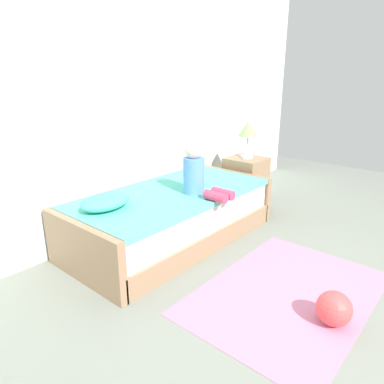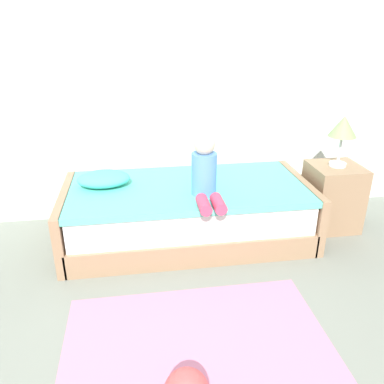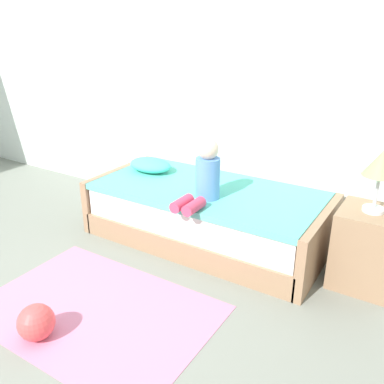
{
  "view_description": "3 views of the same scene",
  "coord_description": "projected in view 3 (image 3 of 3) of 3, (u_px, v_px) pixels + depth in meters",
  "views": [
    {
      "loc": [
        -1.94,
        -0.24,
        1.55
      ],
      "look_at": [
        0.38,
        1.75,
        0.55
      ],
      "focal_mm": 32.87,
      "sensor_mm": 36.0,
      "label": 1
    },
    {
      "loc": [
        -0.05,
        -1.02,
        1.78
      ],
      "look_at": [
        0.38,
        1.75,
        0.55
      ],
      "focal_mm": 36.41,
      "sensor_mm": 36.0,
      "label": 2
    },
    {
      "loc": [
        2.04,
        -0.9,
        1.82
      ],
      "look_at": [
        0.38,
        1.75,
        0.55
      ],
      "focal_mm": 38.29,
      "sensor_mm": 36.0,
      "label": 3
    }
  ],
  "objects": [
    {
      "name": "toy_ball",
      "position": [
        36.0,
        322.0,
        2.54
      ],
      "size": [
        0.23,
        0.23,
        0.23
      ],
      "primitive_type": "sphere",
      "color": "#E54C4C",
      "rests_on": "ground"
    },
    {
      "name": "wall_rear",
      "position": [
        206.0,
        68.0,
        3.89
      ],
      "size": [
        7.2,
        0.1,
        2.9
      ],
      "primitive_type": "cube",
      "color": "silver",
      "rests_on": "ground"
    },
    {
      "name": "area_rug",
      "position": [
        96.0,
        310.0,
        2.82
      ],
      "size": [
        1.6,
        1.1,
        0.01
      ],
      "primitive_type": "cube",
      "color": "pink",
      "rests_on": "ground"
    },
    {
      "name": "bed",
      "position": [
        207.0,
        214.0,
        3.69
      ],
      "size": [
        2.11,
        1.0,
        0.5
      ],
      "color": "#997556",
      "rests_on": "ground"
    },
    {
      "name": "table_lamp",
      "position": [
        381.0,
        166.0,
        2.78
      ],
      "size": [
        0.24,
        0.24,
        0.45
      ],
      "color": "silver",
      "rests_on": "nightstand"
    },
    {
      "name": "pillow",
      "position": [
        150.0,
        165.0,
        3.99
      ],
      "size": [
        0.44,
        0.3,
        0.13
      ],
      "primitive_type": "ellipsoid",
      "color": "#4CCCBC",
      "rests_on": "bed"
    },
    {
      "name": "nightstand",
      "position": [
        366.0,
        248.0,
        3.01
      ],
      "size": [
        0.44,
        0.44,
        0.6
      ],
      "primitive_type": "cube",
      "color": "#997556",
      "rests_on": "ground"
    },
    {
      "name": "child_figure",
      "position": [
        205.0,
        176.0,
        3.28
      ],
      "size": [
        0.2,
        0.51,
        0.5
      ],
      "color": "#598CD1",
      "rests_on": "bed"
    }
  ]
}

